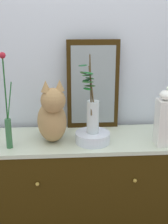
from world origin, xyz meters
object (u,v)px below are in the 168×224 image
(mirror_leaning, at_px, (93,85))
(vase_slim_green, at_px, (8,120))
(vase_glass_clear, at_px, (92,112))
(sideboard, at_px, (84,195))
(jar_lidded_porcelain, at_px, (166,119))
(bowl_porcelain, at_px, (93,137))
(cat_sitting, at_px, (52,116))

(mirror_leaning, distance_m, vase_slim_green, 0.64)
(vase_slim_green, distance_m, vase_glass_clear, 0.51)
(sideboard, relative_size, jar_lidded_porcelain, 3.60)
(mirror_leaning, xyz_separation_m, bowl_porcelain, (-0.03, -0.27, -0.27))
(bowl_porcelain, distance_m, jar_lidded_porcelain, 0.46)
(vase_slim_green, relative_size, vase_glass_clear, 1.19)
(mirror_leaning, relative_size, jar_lidded_porcelain, 1.65)
(cat_sitting, xyz_separation_m, bowl_porcelain, (0.25, -0.04, -0.14))
(sideboard, relative_size, vase_slim_green, 2.31)
(mirror_leaning, height_order, vase_slim_green, mirror_leaning)
(mirror_leaning, distance_m, bowl_porcelain, 0.39)
(cat_sitting, bearing_deg, mirror_leaning, 40.71)
(cat_sitting, bearing_deg, jar_lidded_porcelain, -7.91)
(sideboard, bearing_deg, cat_sitting, -170.71)
(mirror_leaning, height_order, jar_lidded_porcelain, mirror_leaning)
(sideboard, xyz_separation_m, bowl_porcelain, (0.05, -0.07, 0.46))
(mirror_leaning, distance_m, cat_sitting, 0.39)
(bowl_porcelain, height_order, jar_lidded_porcelain, jar_lidded_porcelain)
(mirror_leaning, relative_size, cat_sitting, 1.50)
(cat_sitting, distance_m, vase_glass_clear, 0.25)
(cat_sitting, bearing_deg, vase_glass_clear, -8.69)
(sideboard, distance_m, bowl_porcelain, 0.47)
(sideboard, relative_size, bowl_porcelain, 6.13)
(cat_sitting, height_order, vase_glass_clear, vase_glass_clear)
(mirror_leaning, height_order, bowl_porcelain, mirror_leaning)
(vase_slim_green, bearing_deg, sideboard, 14.02)
(bowl_porcelain, bearing_deg, sideboard, 125.91)
(cat_sitting, xyz_separation_m, vase_glass_clear, (0.25, -0.04, 0.03))
(mirror_leaning, xyz_separation_m, vase_glass_clear, (-0.03, -0.28, -0.10))
(bowl_porcelain, xyz_separation_m, vase_glass_clear, (-0.00, -0.00, 0.17))
(vase_glass_clear, bearing_deg, vase_slim_green, -174.98)
(sideboard, distance_m, vase_glass_clear, 0.64)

